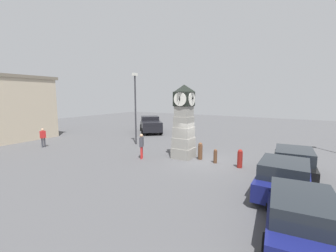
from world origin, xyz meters
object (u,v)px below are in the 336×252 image
at_px(pedestrian_near_bench, 43,137).
at_px(car_navy_sedan, 301,215).
at_px(bollard_far_row, 240,158).
at_px(clock_tower, 184,124).
at_px(bollard_near_tower, 200,151).
at_px(pickup_truck, 151,125).
at_px(car_by_building, 293,162).
at_px(car_near_tower, 284,178).
at_px(bollard_mid_row, 215,156).
at_px(street_lamp_near_road, 135,104).
at_px(pedestrian_by_cars, 142,144).

bearing_deg(pedestrian_near_bench, car_navy_sedan, -98.63).
bearing_deg(bollard_far_row, pedestrian_near_bench, 101.39).
height_order(clock_tower, bollard_near_tower, clock_tower).
xyz_separation_m(car_navy_sedan, pickup_truck, (13.99, 15.72, 0.17)).
xyz_separation_m(car_by_building, pickup_truck, (8.09, 15.25, 0.14)).
relative_size(bollard_far_row, pickup_truck, 0.21).
xyz_separation_m(bollard_near_tower, pedestrian_near_bench, (-3.55, 12.81, 0.32)).
height_order(car_navy_sedan, car_near_tower, car_near_tower).
distance_m(bollard_near_tower, bollard_mid_row, 1.22).
height_order(bollard_far_row, car_by_building, car_by_building).
bearing_deg(car_near_tower, street_lamp_near_road, 68.26).
distance_m(car_near_tower, street_lamp_near_road, 13.47).
distance_m(bollard_near_tower, pickup_truck, 12.29).
xyz_separation_m(bollard_mid_row, car_near_tower, (-3.10, -4.17, 0.34)).
bearing_deg(pedestrian_by_cars, car_by_building, -80.94).
xyz_separation_m(pickup_truck, street_lamp_near_road, (-6.08, -2.78, 2.71)).
xyz_separation_m(clock_tower, car_by_building, (-0.28, -6.76, -1.60)).
xyz_separation_m(clock_tower, pedestrian_by_cars, (-1.74, 2.36, -1.40)).
bearing_deg(pedestrian_near_bench, car_near_tower, -89.48).
bearing_deg(bollard_near_tower, car_navy_sedan, -136.64).
height_order(bollard_near_tower, car_navy_sedan, car_navy_sedan).
relative_size(clock_tower, car_navy_sedan, 1.09).
bearing_deg(car_by_building, pedestrian_near_bench, 99.37).
distance_m(bollard_far_row, car_by_building, 2.83).
bearing_deg(bollard_mid_row, bollard_near_tower, 76.67).
relative_size(bollard_mid_row, pedestrian_by_cars, 0.53).
bearing_deg(car_navy_sedan, pickup_truck, 48.33).
bearing_deg(bollard_far_row, pickup_truck, 57.29).
distance_m(car_navy_sedan, car_near_tower, 3.11).
height_order(bollard_mid_row, street_lamp_near_road, street_lamp_near_road).
distance_m(clock_tower, pickup_truck, 11.63).
bearing_deg(pedestrian_near_bench, bollard_mid_row, -76.85).
xyz_separation_m(clock_tower, car_near_tower, (-3.15, -6.52, -1.59)).
relative_size(car_by_building, pedestrian_by_cars, 2.55).
height_order(car_by_building, pickup_truck, pickup_truck).
distance_m(bollard_mid_row, car_navy_sedan, 7.84).
relative_size(bollard_mid_row, pickup_truck, 0.17).
xyz_separation_m(bollard_far_row, pedestrian_near_bench, (-3.14, 15.58, 0.34)).
bearing_deg(pickup_truck, car_navy_sedan, -131.67).
distance_m(car_navy_sedan, pedestrian_by_cars, 10.57).
xyz_separation_m(car_by_building, pedestrian_near_bench, (-3.04, 18.40, 0.12)).
xyz_separation_m(clock_tower, bollard_far_row, (-0.18, -3.94, -1.83)).
height_order(bollard_near_tower, pedestrian_by_cars, pedestrian_by_cars).
relative_size(clock_tower, pedestrian_near_bench, 3.16).
bearing_deg(street_lamp_near_road, bollard_far_row, -101.16).
distance_m(pedestrian_by_cars, street_lamp_near_road, 5.49).
relative_size(pedestrian_by_cars, street_lamp_near_road, 0.28).
height_order(car_by_building, street_lamp_near_road, street_lamp_near_road).
bearing_deg(bollard_near_tower, bollard_far_row, -98.39).
xyz_separation_m(clock_tower, bollard_near_tower, (0.23, -1.17, -1.80)).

